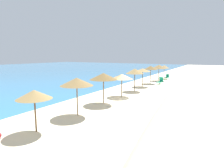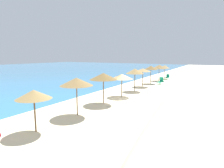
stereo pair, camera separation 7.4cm
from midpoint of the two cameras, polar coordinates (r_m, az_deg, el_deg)
The scene contains 13 objects.
ground_plane at distance 20.57m, azimuth 5.11°, elevation -4.40°, with size 160.00×160.00×0.00m, color beige.
dune_ridge at distance 20.43m, azimuth 27.30°, elevation -1.18°, with size 51.86×6.11×2.98m, color beige.
beach_umbrella_2 at distance 12.27m, azimuth -22.45°, elevation -2.94°, with size 2.11×2.11×2.60m.
beach_umbrella_3 at distance 14.73m, azimuth -10.67°, elevation 0.67°, with size 2.54×2.54×2.94m.
beach_umbrella_4 at distance 18.14m, azimuth -2.70°, elevation 2.30°, with size 2.67×2.67×2.96m.
beach_umbrella_5 at distance 21.31m, azimuth 2.85°, elevation 2.24°, with size 2.50×2.50×2.54m.
beach_umbrella_6 at distance 24.74m, azimuth 6.76°, elevation 3.85°, with size 2.33×2.33×2.92m.
beach_umbrella_7 at distance 28.46m, azimuth 9.09°, elevation 4.15°, with size 2.38×2.38×2.69m.
beach_umbrella_8 at distance 31.75m, azimuth 11.42°, elevation 4.79°, with size 2.23×2.23×2.90m.
beach_umbrella_9 at distance 35.62m, azimuth 13.82°, elevation 5.06°, with size 2.55×2.55×2.91m.
beach_umbrella_10 at distance 38.96m, azimuth 15.36°, elevation 5.00°, with size 1.90×1.90×2.65m.
lounge_chair_0 at distance 38.69m, azimuth 16.03°, elevation 2.01°, with size 1.43×0.68×0.92m.
lounge_chair_1 at distance 31.93m, azimuth 14.17°, elevation 0.84°, with size 1.43×0.84×1.09m.
Camera 1 is at (-18.29, -8.20, 4.64)m, focal length 30.53 mm.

